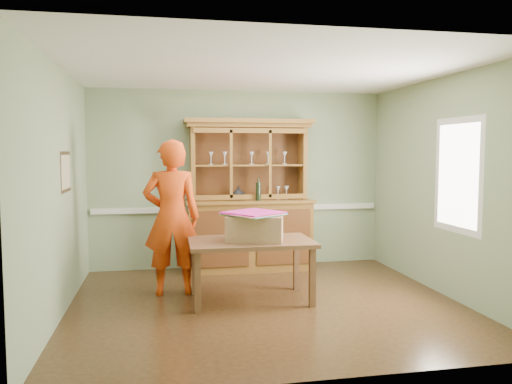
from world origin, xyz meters
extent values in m
plane|color=#4B3118|center=(0.00, 0.00, 0.00)|extent=(4.50, 4.50, 0.00)
plane|color=white|center=(0.00, 0.00, 2.70)|extent=(4.50, 4.50, 0.00)
plane|color=gray|center=(0.00, 2.00, 1.35)|extent=(4.50, 0.00, 4.50)
plane|color=gray|center=(-2.25, 0.00, 1.35)|extent=(0.00, 4.00, 4.00)
plane|color=gray|center=(2.25, 0.00, 1.35)|extent=(0.00, 4.00, 4.00)
plane|color=gray|center=(0.00, -2.00, 1.35)|extent=(4.50, 0.00, 4.50)
cube|color=white|center=(0.00, 1.98, 0.90)|extent=(4.41, 0.05, 0.08)
cube|color=#362615|center=(-2.23, 0.30, 1.55)|extent=(0.03, 0.60, 0.46)
cube|color=beige|center=(-2.22, 0.30, 1.55)|extent=(0.01, 0.52, 0.38)
cube|color=white|center=(2.23, -0.30, 1.50)|extent=(0.03, 0.96, 1.36)
cube|color=white|center=(2.22, -0.30, 1.50)|extent=(0.01, 0.80, 1.20)
cube|color=olive|center=(0.11, 1.72, 0.51)|extent=(1.84, 0.56, 1.02)
cube|color=olive|center=(0.11, 1.71, 1.04)|extent=(1.90, 0.62, 0.04)
cube|color=brown|center=(0.11, 1.98, 1.60)|extent=(1.74, 0.04, 1.07)
cube|color=olive|center=(-0.73, 1.81, 1.60)|extent=(0.06, 0.39, 1.07)
cube|color=olive|center=(0.95, 1.81, 1.60)|extent=(0.06, 0.39, 1.07)
cube|color=olive|center=(0.11, 1.81, 2.16)|extent=(1.84, 0.45, 0.06)
cube|color=olive|center=(0.11, 1.79, 2.23)|extent=(1.92, 0.49, 0.06)
cube|color=olive|center=(0.11, 1.81, 1.57)|extent=(1.61, 0.34, 0.03)
imported|color=#B2B2B7|center=(-0.04, 1.81, 1.16)|extent=(0.19, 0.19, 0.19)
imported|color=gold|center=(-0.35, 1.81, 1.09)|extent=(0.22, 0.22, 0.05)
cylinder|color=black|center=(0.21, 1.54, 1.22)|extent=(0.07, 0.07, 0.33)
cube|color=brown|center=(-0.15, 0.16, 0.71)|extent=(1.47, 0.90, 0.05)
cube|color=brown|center=(-0.81, -0.19, 0.34)|extent=(0.07, 0.07, 0.68)
cube|color=brown|center=(-0.80, 0.53, 0.34)|extent=(0.07, 0.07, 0.68)
cube|color=brown|center=(0.50, -0.21, 0.34)|extent=(0.07, 0.07, 0.68)
cube|color=brown|center=(0.51, 0.51, 0.34)|extent=(0.07, 0.07, 0.68)
cube|color=tan|center=(-0.10, 0.16, 0.88)|extent=(0.76, 0.67, 0.30)
cube|color=green|center=(-0.12, 0.12, 1.04)|extent=(0.77, 0.77, 0.01)
cube|color=#2982C5|center=(-0.12, 0.12, 1.05)|extent=(0.77, 0.77, 0.01)
cube|color=#DC6882|center=(-0.12, 0.12, 1.05)|extent=(0.77, 0.77, 0.01)
cube|color=#E322A5|center=(-0.12, 0.12, 1.06)|extent=(0.77, 0.77, 0.01)
cube|color=#DE2293|center=(-0.12, 0.12, 1.07)|extent=(0.77, 0.77, 0.01)
imported|color=#DA400D|center=(-1.06, 0.63, 0.96)|extent=(0.71, 0.48, 1.92)
camera|label=1|loc=(-1.19, -5.59, 1.78)|focal=35.00mm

